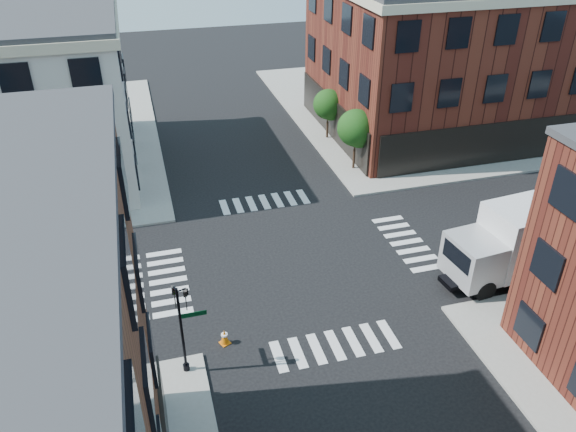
% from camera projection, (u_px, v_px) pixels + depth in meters
% --- Properties ---
extents(ground, '(120.00, 120.00, 0.00)m').
position_uv_depth(ground, '(293.00, 261.00, 31.72)').
color(ground, black).
rests_on(ground, ground).
extents(sidewalk_ne, '(30.00, 30.00, 0.15)m').
position_uv_depth(sidewalk_ne, '(443.00, 103.00, 53.87)').
color(sidewalk_ne, gray).
rests_on(sidewalk_ne, ground).
extents(building_ne, '(25.00, 16.00, 12.00)m').
position_uv_depth(building_ne, '(478.00, 55.00, 46.58)').
color(building_ne, '#401510').
rests_on(building_ne, ground).
extents(tree_near, '(2.69, 2.69, 4.49)m').
position_uv_depth(tree_near, '(357.00, 130.00, 40.08)').
color(tree_near, black).
rests_on(tree_near, ground).
extents(tree_far, '(2.43, 2.43, 4.07)m').
position_uv_depth(tree_far, '(329.00, 106.00, 45.19)').
color(tree_far, black).
rests_on(tree_far, ground).
extents(signal_pole, '(1.29, 1.24, 4.60)m').
position_uv_depth(signal_pole, '(182.00, 320.00, 23.18)').
color(signal_pole, black).
rests_on(signal_pole, ground).
extents(box_truck, '(9.41, 3.70, 4.17)m').
position_uv_depth(box_truck, '(530.00, 238.00, 29.75)').
color(box_truck, silver).
rests_on(box_truck, ground).
extents(traffic_cone, '(0.57, 0.57, 0.80)m').
position_uv_depth(traffic_cone, '(225.00, 337.00, 25.86)').
color(traffic_cone, '#D76809').
rests_on(traffic_cone, ground).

